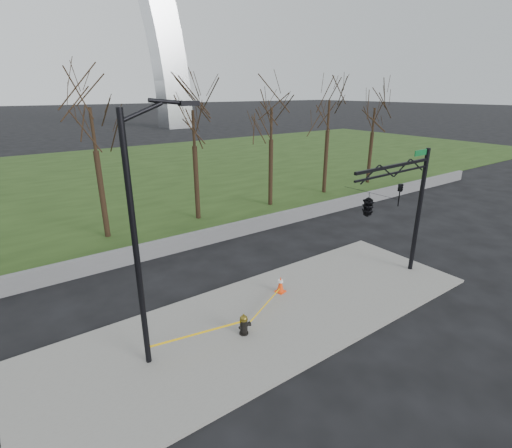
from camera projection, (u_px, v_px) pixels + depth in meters
ground at (271, 317)px, 14.76m from camera, size 500.00×500.00×0.00m
sidewalk at (271, 315)px, 14.74m from camera, size 18.00×6.00×0.10m
grass_strip at (88, 178)px, 37.68m from camera, size 120.00×40.00×0.06m
guardrail at (183, 243)px, 20.72m from camera, size 60.00×0.30×0.90m
tree_row at (153, 163)px, 22.61m from camera, size 46.40×4.00×8.48m
fire_hydrant at (244, 325)px, 13.44m from camera, size 0.50×0.33×0.81m
traffic_cone at (280, 284)px, 16.25m from camera, size 0.46×0.46×0.75m
street_light at (141, 227)px, 10.78m from camera, size 2.39×0.31×8.21m
traffic_signal_mast at (380, 201)px, 15.27m from camera, size 5.10×2.50×6.00m
caution_tape at (233, 319)px, 13.80m from camera, size 6.29×1.55×0.42m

